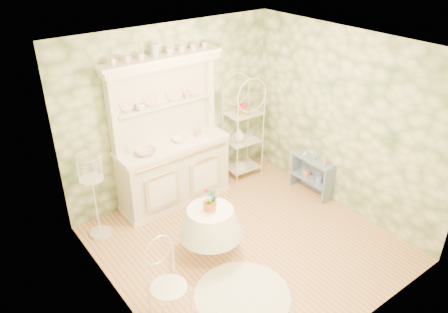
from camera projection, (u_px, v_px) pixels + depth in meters
floor at (246, 243)px, 6.03m from camera, size 3.60×3.60×0.00m
ceiling at (252, 49)px, 4.76m from camera, size 3.60×3.60×0.00m
wall_left at (113, 208)px, 4.44m from camera, size 3.60×3.60×0.00m
wall_right at (343, 122)px, 6.35m from camera, size 3.60×3.60×0.00m
wall_back at (173, 113)px, 6.66m from camera, size 3.60×3.60×0.00m
wall_front at (370, 229)px, 4.13m from camera, size 3.60×3.60×0.00m
kitchen_dresser at (172, 135)px, 6.46m from camera, size 1.87×0.61×2.29m
bakers_rack at (243, 125)px, 7.26m from camera, size 0.61×0.45×1.88m
side_shelf at (312, 175)px, 7.03m from camera, size 0.32×0.77×0.65m
round_table at (211, 235)px, 5.70m from camera, size 0.61×0.61×0.64m
cafe_chair at (169, 289)px, 4.70m from camera, size 0.44×0.44×0.85m
birdcage_stand at (93, 191)px, 5.88m from camera, size 0.35×0.35×1.43m
floor_basket at (199, 219)px, 6.32m from camera, size 0.44×0.44×0.25m
lace_rug at (242, 295)px, 5.19m from camera, size 1.17×1.17×0.01m
bowl_floral at (146, 154)px, 6.20m from camera, size 0.35×0.35×0.07m
bowl_white at (179, 141)px, 6.56m from camera, size 0.22×0.22×0.07m
cup_left at (140, 108)px, 6.13m from camera, size 0.16×0.16×0.10m
cup_right at (187, 97)px, 6.55m from camera, size 0.11×0.11×0.10m
potted_geranium at (212, 201)px, 5.43m from camera, size 0.19×0.15×0.31m
bottle_amber at (325, 161)px, 6.70m from camera, size 0.07×0.07×0.18m
bottle_blue at (314, 157)px, 6.87m from camera, size 0.05×0.05×0.10m
bottle_glass at (305, 154)px, 6.99m from camera, size 0.08×0.08×0.08m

